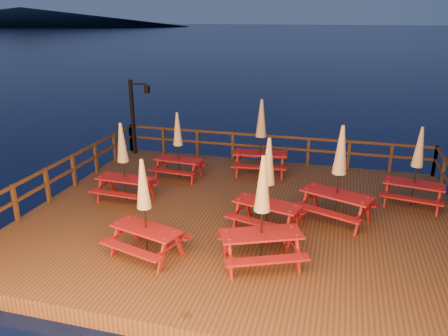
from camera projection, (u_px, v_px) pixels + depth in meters
The scene contains 14 objects.
ground at pixel (241, 227), 12.65m from camera, with size 500.00×500.00×0.00m, color black.
deck at pixel (241, 221), 12.59m from camera, with size 12.00×10.00×0.40m, color #442F16.
deck_piles at pixel (241, 236), 12.75m from camera, with size 11.44×9.44×1.40m.
railing at pixel (254, 169), 13.88m from camera, with size 11.80×9.75×1.10m.
lamp_post at pixel (136, 110), 17.39m from camera, with size 0.85×0.18×3.00m.
headland_left at pixel (21, 16), 223.50m from camera, with size 180.00×84.00×9.00m, color black.
picnic_table_0 at pixel (145, 207), 9.99m from camera, with size 2.01×1.80×2.42m.
picnic_table_1 at pixel (262, 210), 9.61m from camera, with size 2.28×2.11×2.62m.
picnic_table_2 at pixel (339, 173), 11.69m from camera, with size 2.34×2.16×2.72m.
picnic_table_3 at pixel (123, 161), 13.08m from camera, with size 1.78×1.50×2.44m.
picnic_table_4 at pixel (178, 145), 14.90m from camera, with size 1.75×1.49×2.33m.
picnic_table_5 at pixel (268, 183), 11.25m from camera, with size 2.08×1.86×2.52m.
picnic_table_6 at pixel (417, 166), 12.68m from camera, with size 1.92×1.68×2.42m.
picnic_table_7 at pixel (261, 136), 15.23m from camera, with size 2.05×1.76×2.69m.
Camera 1 is at (2.50, -11.09, 5.84)m, focal length 35.00 mm.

